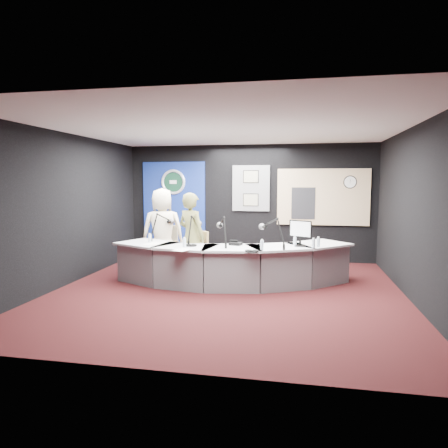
% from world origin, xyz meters
% --- Properties ---
extents(ground, '(6.00, 6.00, 0.00)m').
position_xyz_m(ground, '(0.00, 0.00, 0.00)').
color(ground, black).
rests_on(ground, ground).
extents(ceiling, '(6.00, 6.00, 0.02)m').
position_xyz_m(ceiling, '(0.00, 0.00, 2.80)').
color(ceiling, silver).
rests_on(ceiling, ground).
extents(wall_back, '(6.00, 0.02, 2.80)m').
position_xyz_m(wall_back, '(0.00, 3.00, 1.40)').
color(wall_back, black).
rests_on(wall_back, ground).
extents(wall_front, '(6.00, 0.02, 2.80)m').
position_xyz_m(wall_front, '(0.00, -3.00, 1.40)').
color(wall_front, black).
rests_on(wall_front, ground).
extents(wall_left, '(0.02, 6.00, 2.80)m').
position_xyz_m(wall_left, '(-3.00, 0.00, 1.40)').
color(wall_left, black).
rests_on(wall_left, ground).
extents(wall_right, '(0.02, 6.00, 2.80)m').
position_xyz_m(wall_right, '(3.00, 0.00, 1.40)').
color(wall_right, black).
rests_on(wall_right, ground).
extents(broadcast_desk, '(4.50, 1.90, 0.75)m').
position_xyz_m(broadcast_desk, '(-0.05, 0.55, 0.38)').
color(broadcast_desk, silver).
rests_on(broadcast_desk, ground).
extents(backdrop_panel, '(1.60, 0.05, 2.30)m').
position_xyz_m(backdrop_panel, '(-1.90, 2.97, 1.25)').
color(backdrop_panel, navy).
rests_on(backdrop_panel, wall_back).
extents(agency_seal, '(0.63, 0.07, 0.63)m').
position_xyz_m(agency_seal, '(-1.90, 2.93, 1.90)').
color(agency_seal, silver).
rests_on(agency_seal, backdrop_panel).
extents(seal_center, '(0.48, 0.01, 0.48)m').
position_xyz_m(seal_center, '(-1.90, 2.94, 1.90)').
color(seal_center, '#0E3321').
rests_on(seal_center, backdrop_panel).
extents(pinboard, '(0.90, 0.04, 1.10)m').
position_xyz_m(pinboard, '(0.05, 2.97, 1.75)').
color(pinboard, slate).
rests_on(pinboard, wall_back).
extents(framed_photo_upper, '(0.34, 0.02, 0.27)m').
position_xyz_m(framed_photo_upper, '(0.05, 2.94, 2.03)').
color(framed_photo_upper, gray).
rests_on(framed_photo_upper, pinboard).
extents(framed_photo_lower, '(0.34, 0.02, 0.27)m').
position_xyz_m(framed_photo_lower, '(0.05, 2.94, 1.47)').
color(framed_photo_lower, gray).
rests_on(framed_photo_lower, pinboard).
extents(booth_window_frame, '(2.12, 0.06, 1.32)m').
position_xyz_m(booth_window_frame, '(1.75, 2.97, 1.55)').
color(booth_window_frame, tan).
rests_on(booth_window_frame, wall_back).
extents(booth_glow, '(2.00, 0.02, 1.20)m').
position_xyz_m(booth_glow, '(1.75, 2.96, 1.55)').
color(booth_glow, '#FFE7A1').
rests_on(booth_glow, booth_window_frame).
extents(equipment_rack, '(0.55, 0.02, 0.75)m').
position_xyz_m(equipment_rack, '(1.30, 2.94, 1.40)').
color(equipment_rack, black).
rests_on(equipment_rack, booth_window_frame).
extents(wall_clock, '(0.28, 0.01, 0.28)m').
position_xyz_m(wall_clock, '(2.35, 2.94, 1.90)').
color(wall_clock, white).
rests_on(wall_clock, booth_window_frame).
extents(armchair_left, '(0.51, 0.51, 0.86)m').
position_xyz_m(armchair_left, '(-1.61, 1.27, 0.43)').
color(armchair_left, '#A6874C').
rests_on(armchair_left, ground).
extents(armchair_right, '(0.73, 0.73, 0.92)m').
position_xyz_m(armchair_right, '(-0.81, 0.67, 0.46)').
color(armchair_right, '#A6874C').
rests_on(armchair_right, ground).
extents(draped_jacket, '(0.50, 0.13, 0.70)m').
position_xyz_m(draped_jacket, '(-1.61, 1.52, 0.62)').
color(draped_jacket, gray).
rests_on(draped_jacket, armchair_left).
extents(person_man, '(1.01, 0.83, 1.77)m').
position_xyz_m(person_man, '(-1.61, 1.27, 0.89)').
color(person_man, beige).
rests_on(person_man, ground).
extents(person_woman, '(0.74, 0.65, 1.70)m').
position_xyz_m(person_woman, '(-0.81, 0.67, 0.85)').
color(person_woman, brown).
rests_on(person_woman, ground).
extents(computer_monitor, '(0.40, 0.25, 0.31)m').
position_xyz_m(computer_monitor, '(1.24, 0.55, 1.07)').
color(computer_monitor, black).
rests_on(computer_monitor, broadcast_desk).
extents(desk_phone, '(0.25, 0.22, 0.05)m').
position_xyz_m(desk_phone, '(0.08, 0.48, 0.78)').
color(desk_phone, black).
rests_on(desk_phone, broadcast_desk).
extents(headphones_near, '(0.23, 0.23, 0.04)m').
position_xyz_m(headphones_near, '(0.46, -0.20, 0.77)').
color(headphones_near, black).
rests_on(headphones_near, broadcast_desk).
extents(headphones_far, '(0.20, 0.20, 0.03)m').
position_xyz_m(headphones_far, '(-0.70, 0.20, 0.77)').
color(headphones_far, black).
rests_on(headphones_far, broadcast_desk).
extents(paper_stack, '(0.24, 0.34, 0.00)m').
position_xyz_m(paper_stack, '(-1.48, 0.34, 0.75)').
color(paper_stack, white).
rests_on(paper_stack, broadcast_desk).
extents(notepad, '(0.34, 0.39, 0.00)m').
position_xyz_m(notepad, '(-0.73, -0.20, 0.75)').
color(notepad, white).
rests_on(notepad, broadcast_desk).
extents(boom_mic_a, '(0.35, 0.70, 0.60)m').
position_xyz_m(boom_mic_a, '(-1.50, 0.92, 1.05)').
color(boom_mic_a, black).
rests_on(boom_mic_a, broadcast_desk).
extents(boom_mic_b, '(0.16, 0.74, 0.60)m').
position_xyz_m(boom_mic_b, '(-0.72, 0.53, 1.05)').
color(boom_mic_b, black).
rests_on(boom_mic_b, broadcast_desk).
extents(boom_mic_c, '(0.35, 0.70, 0.60)m').
position_xyz_m(boom_mic_c, '(-0.14, 0.38, 1.05)').
color(boom_mic_c, black).
rests_on(boom_mic_c, broadcast_desk).
extents(boom_mic_d, '(0.54, 0.58, 0.60)m').
position_xyz_m(boom_mic_d, '(0.76, 0.34, 1.05)').
color(boom_mic_d, black).
rests_on(boom_mic_d, broadcast_desk).
extents(water_bottles, '(3.20, 0.57, 0.18)m').
position_xyz_m(water_bottles, '(-0.01, 0.31, 0.84)').
color(water_bottles, silver).
rests_on(water_bottles, broadcast_desk).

